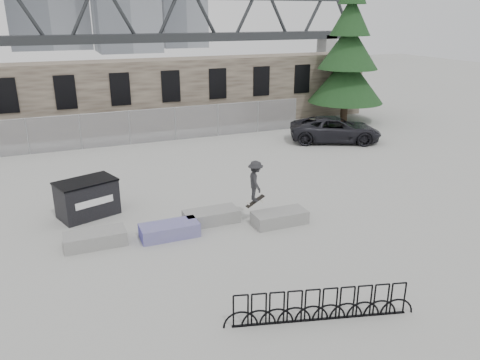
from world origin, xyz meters
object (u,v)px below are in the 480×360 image
(planter_center_left, at_px, (169,230))
(dumpster, at_px, (87,198))
(planter_center_right, at_px, (211,216))
(bike_rack, at_px, (321,305))
(suv, at_px, (335,129))
(planter_offset, at_px, (280,217))
(planter_far_left, at_px, (95,238))
(spruce_tree, at_px, (348,57))
(skateboarder, at_px, (255,181))

(planter_center_left, distance_m, dumpster, 3.84)
(planter_center_right, height_order, bike_rack, bike_rack)
(dumpster, xyz_separation_m, suv, (14.83, 5.85, 0.03))
(dumpster, bearing_deg, planter_offset, -47.35)
(planter_center_left, bearing_deg, planter_far_left, 173.06)
(planter_far_left, distance_m, dumpster, 2.69)
(spruce_tree, bearing_deg, planter_center_right, -138.37)
(planter_center_left, bearing_deg, planter_offset, -6.91)
(bike_rack, height_order, spruce_tree, spruce_tree)
(skateboarder, bearing_deg, spruce_tree, -34.44)
(suv, height_order, skateboarder, skateboarder)
(planter_offset, xyz_separation_m, suv, (8.40, 9.28, 0.48))
(planter_center_left, relative_size, spruce_tree, 0.17)
(planter_center_right, bearing_deg, spruce_tree, 41.63)
(spruce_tree, relative_size, suv, 2.14)
(planter_far_left, height_order, planter_center_left, same)
(planter_center_right, bearing_deg, planter_center_left, -161.61)
(planter_center_right, bearing_deg, dumpster, 150.11)
(dumpster, bearing_deg, skateboarder, -45.53)
(suv, bearing_deg, planter_far_left, 144.23)
(skateboarder, bearing_deg, planter_center_left, 101.82)
(planter_center_right, relative_size, planter_offset, 1.00)
(planter_center_left, height_order, suv, suv)
(skateboarder, bearing_deg, dumpster, 73.34)
(planter_center_right, xyz_separation_m, spruce_tree, (14.41, 12.81, 4.26))
(bike_rack, xyz_separation_m, suv, (10.04, 14.82, 0.31))
(dumpster, bearing_deg, bike_rack, -81.16)
(planter_center_left, xyz_separation_m, planter_offset, (4.01, -0.49, 0.00))
(dumpster, bearing_deg, suv, 2.27)
(spruce_tree, bearing_deg, bike_rack, -125.34)
(planter_center_left, bearing_deg, bike_rack, -68.55)
(bike_rack, bearing_deg, spruce_tree, 54.66)
(dumpster, bearing_deg, planter_center_left, -69.88)
(planter_offset, xyz_separation_m, bike_rack, (-1.65, -5.54, 0.18))
(planter_center_right, height_order, dumpster, dumpster)
(planter_center_left, height_order, spruce_tree, spruce_tree)
(planter_center_right, height_order, suv, suv)
(dumpster, bearing_deg, planter_center_right, -49.12)
(bike_rack, height_order, skateboarder, skateboarder)
(spruce_tree, bearing_deg, suv, -129.07)
(dumpster, relative_size, suv, 0.46)
(dumpster, bearing_deg, spruce_tree, 10.10)
(dumpster, distance_m, bike_rack, 10.18)
(bike_rack, relative_size, spruce_tree, 0.42)
(planter_far_left, bearing_deg, planter_offset, -6.92)
(planter_offset, relative_size, dumpster, 0.81)
(suv, bearing_deg, planter_center_left, 149.78)
(planter_center_right, distance_m, dumpster, 4.80)
(dumpster, height_order, spruce_tree, spruce_tree)
(skateboarder, bearing_deg, planter_far_left, 97.92)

